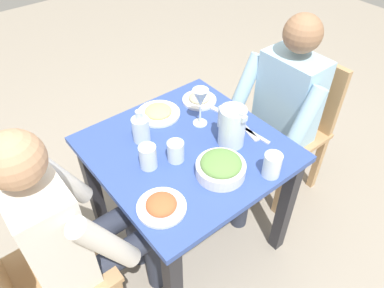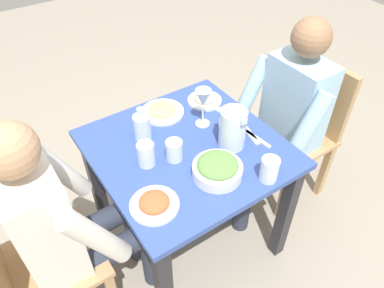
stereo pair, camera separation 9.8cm
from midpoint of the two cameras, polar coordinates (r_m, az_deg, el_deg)
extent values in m
plane|color=gray|center=(2.20, -1.90, -14.06)|extent=(8.00, 8.00, 0.00)
cube|color=#334C99|center=(1.68, -2.43, -0.84)|extent=(0.82, 0.82, 0.03)
cube|color=#232328|center=(1.94, 12.92, -9.57)|extent=(0.06, 0.06, 0.67)
cube|color=#232328|center=(2.28, -0.38, 1.26)|extent=(0.06, 0.06, 0.67)
cube|color=#232328|center=(2.05, -16.30, -6.96)|extent=(0.06, 0.06, 0.67)
cube|color=tan|center=(2.41, 17.84, -2.79)|extent=(0.04, 0.04, 0.42)
cube|color=tan|center=(2.54, 11.91, 1.39)|extent=(0.04, 0.04, 0.42)
cube|color=tan|center=(2.20, 12.46, -6.78)|extent=(0.04, 0.04, 0.42)
cube|color=tan|center=(2.34, 6.34, -1.98)|extent=(0.04, 0.04, 0.42)
cube|color=tan|center=(2.22, 12.97, 1.67)|extent=(0.40, 0.40, 0.03)
cube|color=tan|center=(2.21, 16.95, 7.93)|extent=(0.38, 0.04, 0.42)
cube|color=tan|center=(1.99, -17.50, -15.52)|extent=(0.04, 0.04, 0.42)
cube|color=tan|center=(1.71, -21.86, -18.09)|extent=(0.40, 0.40, 0.03)
cube|color=#9EC6E0|center=(2.04, 13.53, 6.94)|extent=(0.32, 0.20, 0.50)
sphere|color=#936B4C|center=(1.86, 15.40, 16.26)|extent=(0.19, 0.19, 0.19)
cylinder|color=#2D3342|center=(2.06, 10.61, -2.37)|extent=(0.11, 0.38, 0.11)
cylinder|color=#2D3342|center=(2.10, 6.37, -8.40)|extent=(0.10, 0.10, 0.44)
cylinder|color=#9EC6E0|center=(1.84, 15.44, 3.15)|extent=(0.08, 0.23, 0.37)
cylinder|color=#2D3342|center=(2.14, 7.33, 0.11)|extent=(0.11, 0.38, 0.11)
cylinder|color=#2D3342|center=(2.17, 3.29, -5.73)|extent=(0.10, 0.10, 0.44)
cylinder|color=#9EC6E0|center=(2.04, 6.83, 8.77)|extent=(0.08, 0.23, 0.37)
cube|color=silver|center=(1.50, -23.38, -12.44)|extent=(0.32, 0.20, 0.50)
sphere|color=tan|center=(1.24, -27.95, -2.24)|extent=(0.19, 0.19, 0.19)
cylinder|color=#2D3342|center=(1.78, -16.22, -13.15)|extent=(0.11, 0.38, 0.11)
cylinder|color=#2D3342|center=(1.97, -10.13, -13.73)|extent=(0.10, 0.10, 0.44)
cylinder|color=silver|center=(1.63, -21.58, -4.96)|extent=(0.08, 0.23, 0.37)
cylinder|color=#2D3342|center=(1.69, -13.57, -17.05)|extent=(0.11, 0.38, 0.11)
cylinder|color=#2D3342|center=(1.88, -7.35, -17.19)|extent=(0.10, 0.10, 0.44)
cylinder|color=silver|center=(1.37, -15.19, -14.86)|extent=(0.08, 0.23, 0.37)
cylinder|color=silver|center=(1.63, 4.55, 2.66)|extent=(0.12, 0.12, 0.19)
cube|color=silver|center=(1.66, 2.84, 4.20)|extent=(0.02, 0.02, 0.11)
cube|color=silver|center=(1.55, 6.06, 4.03)|extent=(0.04, 0.03, 0.02)
cylinder|color=white|center=(1.53, 2.65, -3.99)|extent=(0.21, 0.21, 0.05)
ellipsoid|color=#608E47|center=(1.50, 2.69, -3.06)|extent=(0.17, 0.17, 0.06)
cylinder|color=white|center=(1.85, -6.75, 4.69)|extent=(0.22, 0.22, 0.01)
ellipsoid|color=#E0C670|center=(1.84, -6.79, 5.09)|extent=(0.13, 0.13, 0.04)
cylinder|color=white|center=(1.43, -6.74, -9.81)|extent=(0.19, 0.19, 0.01)
ellipsoid|color=#CC5B33|center=(1.42, -6.80, -9.35)|extent=(0.12, 0.12, 0.05)
cylinder|color=white|center=(1.94, -0.30, 6.81)|extent=(0.18, 0.18, 0.01)
ellipsoid|color=#B7AD89|center=(1.93, -0.30, 7.20)|extent=(0.11, 0.11, 0.04)
cylinder|color=silver|center=(1.56, -8.66, -2.03)|extent=(0.08, 0.08, 0.11)
cylinder|color=silver|center=(1.58, -4.32, -1.18)|extent=(0.07, 0.07, 0.10)
cylinder|color=silver|center=(1.53, 10.59, -3.29)|extent=(0.08, 0.08, 0.11)
cylinder|color=silver|center=(1.79, -0.31, 3.25)|extent=(0.07, 0.07, 0.01)
cylinder|color=silver|center=(1.76, -0.31, 4.60)|extent=(0.01, 0.01, 0.10)
cone|color=silver|center=(1.70, -0.33, 7.13)|extent=(0.08, 0.08, 0.09)
cylinder|color=silver|center=(1.68, -9.60, 2.18)|extent=(0.08, 0.08, 0.12)
cylinder|color=#993333|center=(1.70, -9.51, 1.56)|extent=(0.07, 0.07, 0.07)
cylinder|color=silver|center=(1.63, -9.93, 4.38)|extent=(0.03, 0.03, 0.04)
cube|color=silver|center=(1.89, 1.53, 5.73)|extent=(0.17, 0.06, 0.01)
cube|color=silver|center=(1.74, 7.95, 1.53)|extent=(0.19, 0.04, 0.01)
cube|color=silver|center=(1.76, 7.03, 2.11)|extent=(0.17, 0.06, 0.01)
camera|label=1|loc=(0.05, -91.68, -1.52)|focal=34.25mm
camera|label=2|loc=(0.05, 88.32, 1.52)|focal=34.25mm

